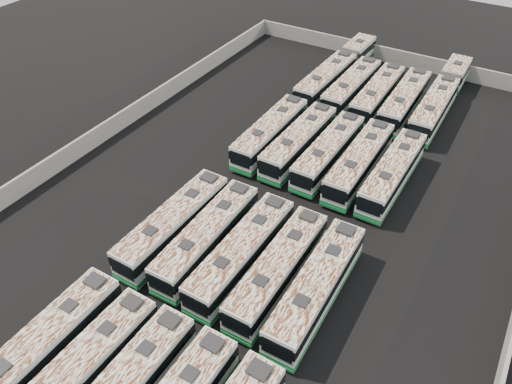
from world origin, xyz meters
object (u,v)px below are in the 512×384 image
Objects in this scene: bus_midfront_center at (242,253)px; bus_midback_left at (299,142)px; bus_midfront_far_left at (174,224)px; bus_midback_right at (359,162)px; bus_midfront_far_right at (316,288)px; bus_midback_far_left at (270,133)px; bus_midback_far_right at (392,173)px; bus_midfront_left at (207,237)px; bus_back_left at (351,88)px; bus_back_right at (404,101)px; bus_front_far_left at (43,348)px; bus_front_left at (81,372)px; bus_back_center at (377,95)px; bus_back_far_right at (441,97)px; bus_midfront_right at (278,270)px; bus_back_far_left at (337,70)px; bus_midback_center at (328,152)px.

bus_midfront_center reaches higher than bus_midback_left.
bus_midback_right is at bearing 59.19° from bus_midfront_far_left.
bus_midfront_far_right reaches higher than bus_midback_far_left.
bus_midfront_left is at bearing -121.71° from bus_midback_far_right.
bus_back_left is 6.89m from bus_back_right.
bus_midback_right is (10.52, 31.52, 0.02)m from bus_front_far_left.
bus_midback_far_right is at bearing 72.40° from bus_front_left.
bus_midback_right is 1.01× the size of bus_back_center.
bus_midback_left is 20.75m from bus_back_far_right.
bus_front_left is 0.97× the size of bus_midback_right.
bus_midfront_far_left is at bearing -179.78° from bus_midfront_right.
bus_back_far_left reaches higher than bus_midfront_right.
bus_front_left is 0.98× the size of bus_midfront_left.
bus_midfront_right is at bearing 177.28° from bus_midfront_far_right.
bus_midfront_far_right is at bearing -58.20° from bus_midback_left.
bus_midfront_right is 35.21m from bus_back_far_right.
bus_midback_right reaches higher than bus_back_center.
bus_back_right is (6.96, 14.42, 0.02)m from bus_midback_left.
bus_front_far_left is 0.99× the size of bus_midback_right.
bus_back_right is at bearing -17.40° from bus_back_far_left.
bus_back_left is (-6.86, 31.53, 0.02)m from bus_midfront_right.
bus_back_left is (-3.45, 14.45, 0.04)m from bus_midback_center.
bus_midfront_right is 0.63× the size of bus_back_far_left.
bus_back_far_left is (-10.49, 18.13, -0.00)m from bus_midback_right.
bus_midfront_far_left is (0.00, 14.44, 0.02)m from bus_front_far_left.
bus_midfront_left is at bearing -113.23° from bus_midback_right.
bus_front_left is at bearing -99.68° from bus_back_right.
bus_midfront_far_right is 22.11m from bus_midback_far_left.
bus_midfront_left is 3.57m from bus_midfront_center.
bus_front_far_left is at bearing -106.34° from bus_back_far_right.
bus_midfront_far_right reaches higher than bus_front_far_left.
bus_back_far_right is at bearing 19.24° from bus_back_left.
bus_midfront_left is at bearing 178.85° from bus_midfront_center.
bus_midfront_far_left is 1.01× the size of bus_midback_far_left.
bus_midfront_left is 31.42m from bus_back_left.
bus_midback_far_right is 17.92m from bus_back_left.
bus_back_far_left is (-13.99, 18.10, 0.02)m from bus_midback_far_right.
bus_midback_center is 0.63× the size of bus_back_far_left.
bus_midback_left is 0.64× the size of bus_back_far_left.
bus_midback_far_right is 22.88m from bus_back_far_left.
bus_front_far_left reaches higher than bus_midback_far_right.
bus_back_right is (6.90, 46.03, 0.07)m from bus_front_left.
bus_midfront_center is 31.74m from bus_back_right.
bus_front_left is 0.98× the size of bus_midback_far_left.
bus_midfront_far_left is at bearing -112.29° from bus_back_far_right.
bus_back_far_right reaches higher than bus_midback_left.
bus_back_far_right reaches higher than bus_midback_far_right.
bus_back_left is at bearing -162.03° from bus_back_far_right.
bus_back_right is at bearing 84.20° from bus_midfront_center.
bus_back_right is (7.03, 31.45, 0.03)m from bus_midfront_left.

